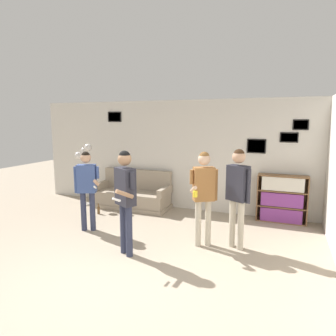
# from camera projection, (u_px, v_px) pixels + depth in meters

# --- Properties ---
(ground_plane) EXTENTS (20.00, 20.00, 0.00)m
(ground_plane) POSITION_uv_depth(u_px,v_px,m) (103.00, 285.00, 4.06)
(ground_plane) COLOR gray
(wall_back) EXTENTS (8.46, 0.08, 2.70)m
(wall_back) POSITION_uv_depth(u_px,v_px,m) (189.00, 155.00, 7.38)
(wall_back) COLOR beige
(wall_back) RESTS_ON ground_plane
(couch) EXTENTS (1.94, 0.80, 0.94)m
(couch) POSITION_uv_depth(u_px,v_px,m) (133.00, 196.00, 7.66)
(couch) COLOR gray
(couch) RESTS_ON ground_plane
(bookshelf) EXTENTS (1.04, 0.30, 1.04)m
(bookshelf) POSITION_uv_depth(u_px,v_px,m) (282.00, 199.00, 6.52)
(bookshelf) COLOR brown
(bookshelf) RESTS_ON ground_plane
(floor_lamp) EXTENTS (0.40, 0.43, 1.62)m
(floor_lamp) POSITION_uv_depth(u_px,v_px,m) (84.00, 158.00, 7.72)
(floor_lamp) COLOR #ADA89E
(floor_lamp) RESTS_ON ground_plane
(person_player_foreground_left) EXTENTS (0.58, 0.39, 1.61)m
(person_player_foreground_left) POSITION_uv_depth(u_px,v_px,m) (87.00, 183.00, 5.94)
(person_player_foreground_left) COLOR #2D334C
(person_player_foreground_left) RESTS_ON ground_plane
(person_player_foreground_center) EXTENTS (0.44, 0.60, 1.74)m
(person_player_foreground_center) POSITION_uv_depth(u_px,v_px,m) (125.00, 191.00, 4.83)
(person_player_foreground_center) COLOR #2D334C
(person_player_foreground_center) RESTS_ON ground_plane
(person_watcher_holding_cup) EXTENTS (0.44, 0.56, 1.68)m
(person_watcher_holding_cup) POSITION_uv_depth(u_px,v_px,m) (204.00, 189.00, 5.19)
(person_watcher_holding_cup) COLOR #B7AD99
(person_watcher_holding_cup) RESTS_ON ground_plane
(person_spectator_near_bookshelf) EXTENTS (0.45, 0.35, 1.74)m
(person_spectator_near_bookshelf) POSITION_uv_depth(u_px,v_px,m) (238.00, 188.00, 5.09)
(person_spectator_near_bookshelf) COLOR #B7AD99
(person_spectator_near_bookshelf) RESTS_ON ground_plane
(bottle_on_floor) EXTENTS (0.06, 0.06, 0.25)m
(bottle_on_floor) POSITION_uv_depth(u_px,v_px,m) (99.00, 210.00, 7.13)
(bottle_on_floor) COLOR brown
(bottle_on_floor) RESTS_ON ground_plane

